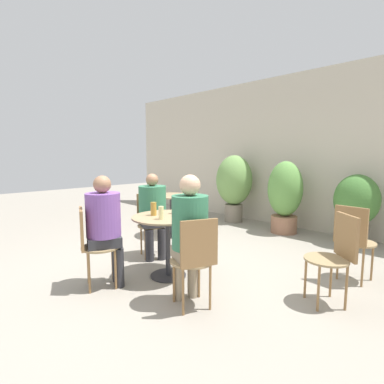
{
  "coord_description": "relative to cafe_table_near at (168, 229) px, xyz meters",
  "views": [
    {
      "loc": [
        2.68,
        -2.23,
        1.45
      ],
      "look_at": [
        0.03,
        0.38,
        0.98
      ],
      "focal_mm": 28.0,
      "sensor_mm": 36.0,
      "label": 1
    }
  ],
  "objects": [
    {
      "name": "potted_plant_0",
      "position": [
        -1.26,
        2.91,
        0.27
      ],
      "size": [
        0.77,
        0.77,
        1.43
      ],
      "color": "slate",
      "rests_on": "ground_plane"
    },
    {
      "name": "cafe_table_near",
      "position": [
        0.0,
        0.0,
        0.0
      ],
      "size": [
        0.84,
        0.84,
        0.73
      ],
      "color": "#2D2D33",
      "rests_on": "ground_plane"
    },
    {
      "name": "cafe_table_far",
      "position": [
        -1.36,
        1.22,
        -0.02
      ],
      "size": [
        0.77,
        0.77,
        0.73
      ],
      "color": "#2D2D33",
      "rests_on": "ground_plane"
    },
    {
      "name": "beer_glass_3",
      "position": [
        -0.05,
        0.17,
        0.24
      ],
      "size": [
        0.06,
        0.06,
        0.16
      ],
      "color": "beige",
      "rests_on": "cafe_table_near"
    },
    {
      "name": "ground_plane",
      "position": [
        -0.03,
        0.02,
        -0.57
      ],
      "size": [
        20.0,
        20.0,
        0.0
      ],
      "primitive_type": "plane",
      "color": "gray"
    },
    {
      "name": "bistro_chair_2",
      "position": [
        0.79,
        -0.34,
        -0.04
      ],
      "size": [
        0.46,
        0.45,
        0.88
      ],
      "rotation": [
        0.0,
        0.0,
        -1.97
      ],
      "color": "#997F56",
      "rests_on": "ground_plane"
    },
    {
      "name": "bistro_chair_1",
      "position": [
        -0.34,
        -0.79,
        -0.04
      ],
      "size": [
        0.45,
        0.46,
        0.88
      ],
      "rotation": [
        0.0,
        0.0,
        -3.54
      ],
      "color": "#997F56",
      "rests_on": "ground_plane"
    },
    {
      "name": "bistro_chair_4",
      "position": [
        1.64,
        0.72,
        -0.04
      ],
      "size": [
        0.47,
        0.47,
        0.88
      ],
      "rotation": [
        0.0,
        0.0,
        5.58
      ],
      "color": "#997F56",
      "rests_on": "ground_plane"
    },
    {
      "name": "seated_person_0",
      "position": [
        -0.65,
        0.28,
        0.13
      ],
      "size": [
        0.46,
        0.44,
        1.19
      ],
      "rotation": [
        0.0,
        0.0,
        1.17
      ],
      "color": "#2D2D33",
      "rests_on": "ground_plane"
    },
    {
      "name": "bistro_chair_0",
      "position": [
        -0.79,
        0.34,
        -0.04
      ],
      "size": [
        0.46,
        0.45,
        0.88
      ],
      "rotation": [
        0.0,
        0.0,
        1.17
      ],
      "color": "#997F56",
      "rests_on": "ground_plane"
    },
    {
      "name": "bistro_chair_3",
      "position": [
        1.59,
        1.37,
        -0.04
      ],
      "size": [
        0.41,
        0.42,
        0.88
      ],
      "rotation": [
        0.0,
        0.0,
        3.05
      ],
      "color": "#997F56",
      "rests_on": "ground_plane"
    },
    {
      "name": "beer_glass_2",
      "position": [
        0.16,
        0.07,
        0.24
      ],
      "size": [
        0.07,
        0.07,
        0.17
      ],
      "color": "silver",
      "rests_on": "cafe_table_near"
    },
    {
      "name": "storefront_wall",
      "position": [
        -0.03,
        3.4,
        0.93
      ],
      "size": [
        10.0,
        0.06,
        3.0
      ],
      "color": "beige",
      "rests_on": "ground_plane"
    },
    {
      "name": "seated_person_2",
      "position": [
        0.65,
        -0.28,
        0.17
      ],
      "size": [
        0.42,
        0.4,
        1.26
      ],
      "rotation": [
        0.0,
        0.0,
        4.31
      ],
      "color": "gray",
      "rests_on": "ground_plane"
    },
    {
      "name": "beer_glass_1",
      "position": [
        0.08,
        -0.16,
        0.23
      ],
      "size": [
        0.06,
        0.06,
        0.15
      ],
      "color": "beige",
      "rests_on": "cafe_table_near"
    },
    {
      "name": "beer_glass_0",
      "position": [
        -0.15,
        -0.09,
        0.24
      ],
      "size": [
        0.07,
        0.07,
        0.16
      ],
      "color": "#B28433",
      "rests_on": "cafe_table_near"
    },
    {
      "name": "potted_plant_2",
      "position": [
        1.13,
        2.97,
        0.09
      ],
      "size": [
        0.68,
        0.68,
        1.14
      ],
      "color": "slate",
      "rests_on": "ground_plane"
    },
    {
      "name": "potted_plant_1",
      "position": [
        -0.03,
        2.84,
        0.15
      ],
      "size": [
        0.63,
        0.63,
        1.33
      ],
      "color": "#93664C",
      "rests_on": "ground_plane"
    },
    {
      "name": "seated_person_1",
      "position": [
        -0.28,
        -0.65,
        0.15
      ],
      "size": [
        0.42,
        0.44,
        1.23
      ],
      "rotation": [
        0.0,
        0.0,
        2.74
      ],
      "color": "#2D2D33",
      "rests_on": "ground_plane"
    }
  ]
}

